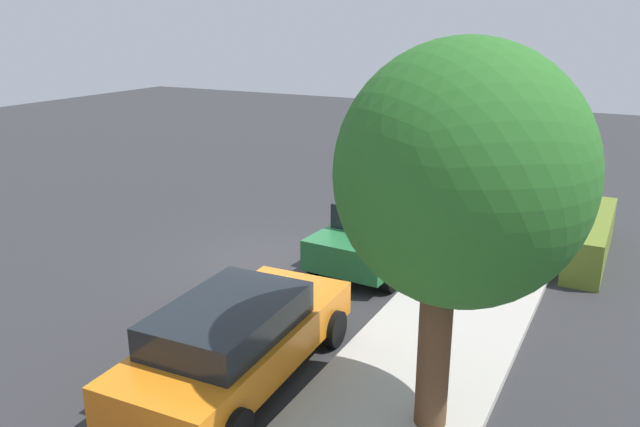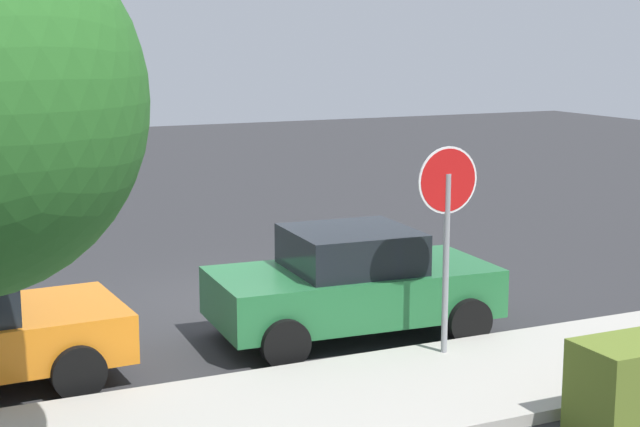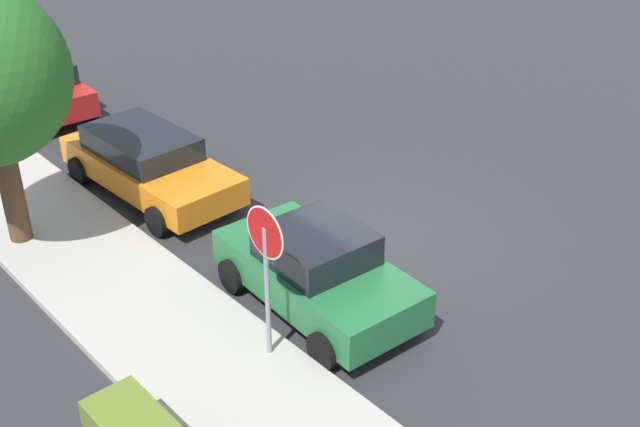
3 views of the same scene
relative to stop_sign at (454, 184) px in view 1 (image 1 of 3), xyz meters
name	(u,v)px [view 1 (image 1 of 3)]	position (x,y,z in m)	size (l,w,h in m)	color
ground_plane	(269,258)	(1.49, -3.94, -1.94)	(60.00, 60.00, 0.00)	#2D2D30
sidewalk_curb	(470,295)	(1.49, 0.89, -1.87)	(32.00, 2.59, 0.14)	#B2ADA3
stop_sign	(454,184)	(0.00, 0.00, 0.00)	(0.85, 0.08, 2.79)	gray
parked_car_green	(379,232)	(0.56, -1.51, -1.19)	(3.99, 2.23, 1.52)	#236B38
parked_car_orange	(237,338)	(6.18, -1.53, -1.21)	(4.67, 2.19, 1.40)	orange
parked_car_white	(481,156)	(-9.16, -1.59, -1.23)	(4.43, 2.01, 1.39)	white
street_tree_near_corner	(462,177)	(5.84, 1.69, 1.63)	(3.16, 3.16, 5.25)	#513823
fire_hydrant	(492,202)	(-4.57, -0.08, -1.58)	(0.30, 0.22, 0.72)	red
front_yard_hedge	(591,238)	(-2.04, 2.78, -1.44)	(4.14, 0.81, 1.01)	olive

